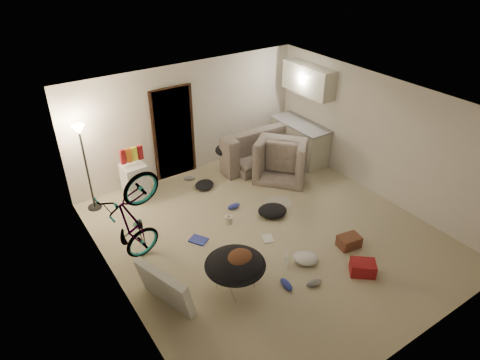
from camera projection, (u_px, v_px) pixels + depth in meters
floor at (268, 235)px, 7.94m from camera, size 5.50×6.00×0.02m
ceiling at (274, 106)px, 6.64m from camera, size 5.50×6.00×0.02m
wall_back at (188, 119)px, 9.43m from camera, size 5.50×0.02×2.50m
wall_front at (423, 281)px, 5.15m from camera, size 5.50×0.02×2.50m
wall_left at (114, 232)px, 5.97m from camera, size 0.02×6.00×2.50m
wall_right at (380, 137)px, 8.61m from camera, size 0.02×6.00×2.50m
doorway at (173, 133)px, 9.33m from camera, size 0.85×0.10×2.04m
door_trim at (174, 134)px, 9.31m from camera, size 0.97×0.04×2.10m
floor_lamp at (83, 150)px, 8.00m from camera, size 0.28×0.28×1.81m
kitchen_counter at (299, 142)px, 10.29m from camera, size 0.60×1.50×0.88m
counter_top at (301, 124)px, 10.05m from camera, size 0.64×1.54×0.04m
kitchen_uppers at (308, 80)px, 9.58m from camera, size 0.38×1.40×0.65m
sofa at (261, 147)px, 10.27m from camera, size 2.34×0.96×0.68m
armchair at (283, 159)px, 9.69m from camera, size 1.47×1.48×0.73m
bicycle at (136, 241)px, 7.01m from camera, size 1.90×1.05×1.04m
book_asset at (287, 269)px, 7.12m from camera, size 0.29×0.26×0.02m
mini_fridge at (135, 181)px, 8.82m from camera, size 0.47×0.47×0.77m
snack_box_0 at (123, 157)px, 8.42m from camera, size 0.11×0.08×0.30m
snack_box_1 at (129, 155)px, 8.48m from camera, size 0.11×0.08×0.30m
snack_box_2 at (134, 154)px, 8.53m from camera, size 0.10×0.07×0.30m
snack_box_3 at (140, 152)px, 8.59m from camera, size 0.11×0.08×0.30m
saucer_chair at (235, 269)px, 6.55m from camera, size 0.94×0.94×0.67m
hoodie at (239, 259)px, 6.45m from camera, size 0.59×0.54×0.22m
sofa_drape at (227, 150)px, 9.71m from camera, size 0.62×0.54×0.28m
tv_box at (165, 288)px, 6.30m from camera, size 0.55×1.05×0.68m
drink_case_a at (349, 241)px, 7.58m from camera, size 0.42×0.33×0.22m
drink_case_b at (363, 268)px, 6.99m from camera, size 0.50×0.48×0.23m
juicer at (229, 219)px, 8.19m from camera, size 0.14×0.14×0.21m
newspaper at (279, 202)px, 8.84m from camera, size 0.60×0.56×0.01m
book_blue at (198, 240)px, 7.76m from camera, size 0.35×0.38×0.03m
book_white at (268, 239)px, 7.80m from camera, size 0.27×0.30×0.02m
shoe_0 at (234, 206)px, 8.62m from camera, size 0.28×0.12×0.11m
shoe_1 at (189, 178)px, 9.58m from camera, size 0.27×0.21×0.09m
shoe_2 at (286, 284)px, 6.75m from camera, size 0.15×0.31×0.11m
shoe_3 at (314, 283)px, 6.78m from camera, size 0.30×0.16×0.10m
shoe_4 at (342, 242)px, 7.65m from camera, size 0.25×0.26×0.10m
clothes_lump_a at (272, 211)px, 8.42m from camera, size 0.69×0.64×0.19m
clothes_lump_b at (204, 185)px, 9.30m from camera, size 0.57×0.55×0.14m
clothes_lump_c at (306, 258)px, 7.26m from camera, size 0.56×0.56×0.13m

